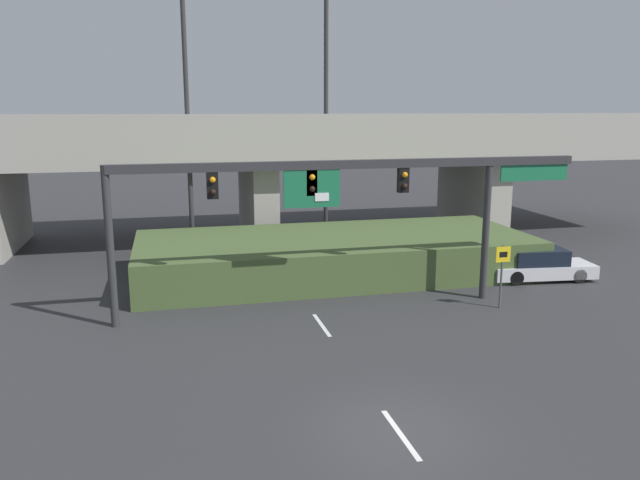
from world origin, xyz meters
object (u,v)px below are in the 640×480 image
object	(u,v)px
speed_limit_sign	(502,267)
highway_light_pole_far	(187,106)
signal_gantry	(345,187)
highway_light_pole_near	(326,94)
parked_sedan_near_right	(539,265)

from	to	relation	value
speed_limit_sign	highway_light_pole_far	size ratio (longest dim) A/B	0.17
speed_limit_sign	highway_light_pole_far	xyz separation A→B (m)	(-11.19, 11.75, 6.10)
signal_gantry	highway_light_pole_far	world-z (taller)	highway_light_pole_far
highway_light_pole_far	highway_light_pole_near	bearing A→B (deg)	3.46
speed_limit_sign	highway_light_pole_far	distance (m)	17.34
parked_sedan_near_right	speed_limit_sign	bearing A→B (deg)	-132.13
highway_light_pole_far	parked_sedan_near_right	xyz separation A→B (m)	(14.98, -8.42, -7.07)
signal_gantry	speed_limit_sign	size ratio (longest dim) A/B	7.22
highway_light_pole_far	parked_sedan_near_right	world-z (taller)	highway_light_pole_far
highway_light_pole_near	highway_light_pole_far	xyz separation A→B (m)	(-7.30, -0.44, -0.59)
signal_gantry	speed_limit_sign	xyz separation A→B (m)	(5.91, -1.36, -3.10)
signal_gantry	highway_light_pole_near	distance (m)	11.60
speed_limit_sign	highway_light_pole_near	size ratio (longest dim) A/B	0.16
speed_limit_sign	highway_light_pole_far	bearing A→B (deg)	133.58
highway_light_pole_near	signal_gantry	bearing A→B (deg)	-100.57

